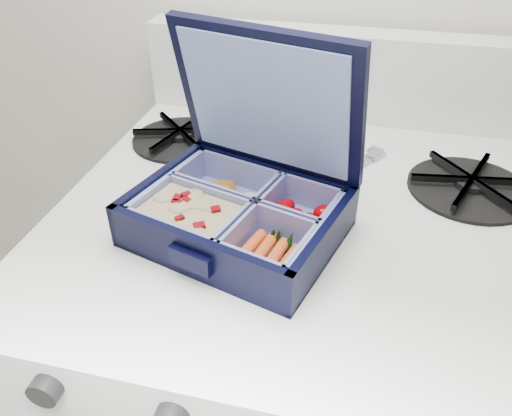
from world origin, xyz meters
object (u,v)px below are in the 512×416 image
(stove, at_px, (288,406))
(bento_box, at_px, (237,216))
(burner_grate, at_px, (471,183))
(fork, at_px, (340,178))

(stove, relative_size, bento_box, 4.01)
(bento_box, bearing_deg, burner_grate, 46.70)
(stove, height_order, fork, fork)
(stove, xyz_separation_m, burner_grate, (0.23, 0.08, 0.50))
(bento_box, relative_size, fork, 1.25)
(fork, bearing_deg, burner_grate, 34.47)
(stove, bearing_deg, bento_box, -125.47)
(burner_grate, distance_m, fork, 0.18)
(fork, bearing_deg, bento_box, -94.98)
(bento_box, height_order, fork, bento_box)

